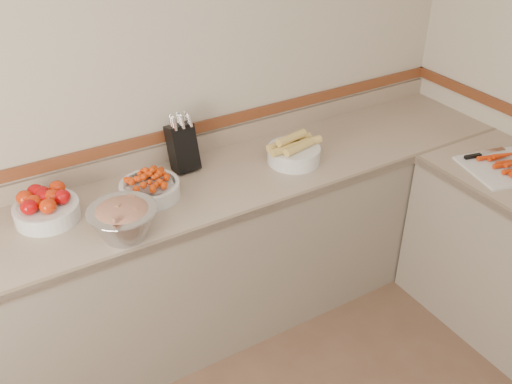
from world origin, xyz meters
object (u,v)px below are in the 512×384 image
rhubarb_bowl (123,219)px  corn_bowl (294,151)px  knife_block (182,146)px  cherry_tomato_bowl (150,187)px  cutting_board (510,166)px  tomato_bowl (46,206)px

rhubarb_bowl → corn_bowl: bearing=9.9°
corn_bowl → knife_block: bearing=156.0°
cherry_tomato_bowl → cutting_board: 1.84m
cherry_tomato_bowl → rhubarb_bowl: bearing=-131.4°
tomato_bowl → rhubarb_bowl: size_ratio=0.97×
knife_block → tomato_bowl: (-0.72, -0.10, -0.06)m
rhubarb_bowl → tomato_bowl: bearing=129.9°
cutting_board → knife_block: bearing=149.0°
tomato_bowl → cherry_tomato_bowl: cherry_tomato_bowl is taller
knife_block → cutting_board: bearing=-31.0°
corn_bowl → tomato_bowl: bearing=173.9°
rhubarb_bowl → knife_block: bearing=41.2°
corn_bowl → cutting_board: corn_bowl is taller
knife_block → tomato_bowl: knife_block is taller
tomato_bowl → corn_bowl: bearing=-6.1°
knife_block → rhubarb_bowl: (-0.47, -0.41, -0.04)m
corn_bowl → rhubarb_bowl: bearing=-170.1°
cutting_board → corn_bowl: bearing=145.4°
cutting_board → rhubarb_bowl: bearing=166.4°
cherry_tomato_bowl → corn_bowl: bearing=-5.1°
tomato_bowl → corn_bowl: 1.25m
rhubarb_bowl → cutting_board: (1.91, -0.46, -0.07)m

